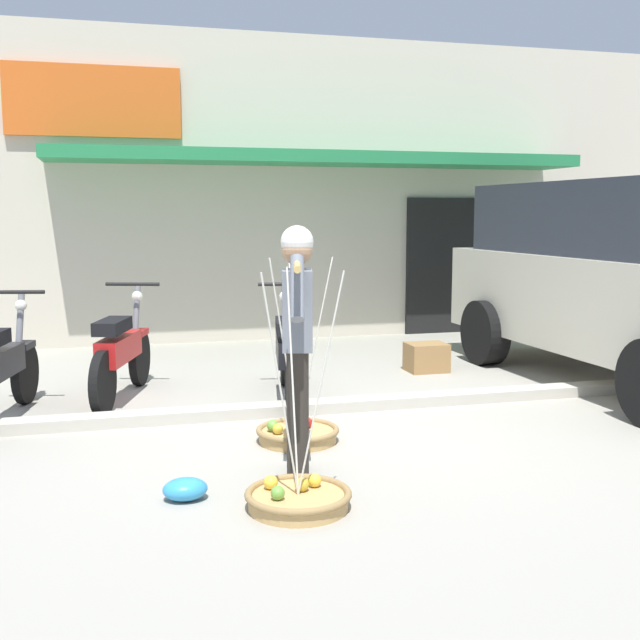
# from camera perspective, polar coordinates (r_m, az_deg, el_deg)

# --- Properties ---
(ground_plane) EXTENTS (90.00, 90.00, 0.00)m
(ground_plane) POSITION_cam_1_polar(r_m,az_deg,el_deg) (6.38, -0.82, -8.38)
(ground_plane) COLOR #9E998C
(sidewalk_curb) EXTENTS (20.00, 0.24, 0.10)m
(sidewalk_curb) POSITION_cam_1_polar(r_m,az_deg,el_deg) (7.02, -2.24, -6.45)
(sidewalk_curb) COLOR #BAB4A5
(sidewalk_curb) RESTS_ON ground
(fruit_vendor) EXTENTS (0.36, 1.37, 1.70)m
(fruit_vendor) POSITION_cam_1_polar(r_m,az_deg,el_deg) (5.30, -1.66, -0.90)
(fruit_vendor) COLOR #2D2823
(fruit_vendor) RESTS_ON ground
(fruit_basket_left_side) EXTENTS (0.65, 0.65, 1.45)m
(fruit_basket_left_side) POSITION_cam_1_polar(r_m,az_deg,el_deg) (6.18, -1.67, -8.20)
(fruit_basket_left_side) COLOR tan
(fruit_basket_left_side) RESTS_ON ground
(fruit_basket_right_side) EXTENTS (0.65, 0.65, 1.45)m
(fruit_basket_right_side) POSITION_cam_1_polar(r_m,az_deg,el_deg) (4.85, -1.62, -12.75)
(fruit_basket_right_side) COLOR tan
(fruit_basket_right_side) RESTS_ON ground
(motorcycle_second_in_row) EXTENTS (0.69, 1.76, 1.09)m
(motorcycle_second_in_row) POSITION_cam_1_polar(r_m,az_deg,el_deg) (7.69, -14.29, -2.36)
(motorcycle_second_in_row) COLOR black
(motorcycle_second_in_row) RESTS_ON ground
(motorcycle_third_in_row) EXTENTS (0.56, 1.81, 1.09)m
(motorcycle_third_in_row) POSITION_cam_1_polar(r_m,az_deg,el_deg) (7.46, -2.40, -2.43)
(motorcycle_third_in_row) COLOR black
(motorcycle_third_in_row) RESTS_ON ground
(parked_truck) EXTENTS (2.28, 4.86, 2.10)m
(parked_truck) POSITION_cam_1_polar(r_m,az_deg,el_deg) (8.70, 22.10, 2.97)
(parked_truck) COLOR beige
(parked_truck) RESTS_ON ground
(storefront_building) EXTENTS (13.00, 6.00, 4.20)m
(storefront_building) POSITION_cam_1_polar(r_m,az_deg,el_deg) (13.53, -3.16, 9.16)
(storefront_building) COLOR beige
(storefront_building) RESTS_ON ground
(plastic_litter_bag) EXTENTS (0.28, 0.22, 0.14)m
(plastic_litter_bag) POSITION_cam_1_polar(r_m,az_deg,el_deg) (5.06, -9.79, -12.05)
(plastic_litter_bag) COLOR #3393D1
(plastic_litter_bag) RESTS_ON ground
(wooden_crate) EXTENTS (0.44, 0.36, 0.32)m
(wooden_crate) POSITION_cam_1_polar(r_m,az_deg,el_deg) (8.93, 7.76, -2.71)
(wooden_crate) COLOR olive
(wooden_crate) RESTS_ON ground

